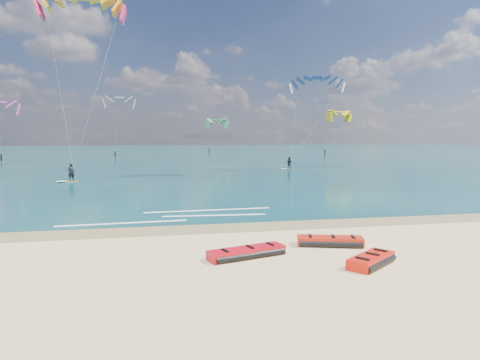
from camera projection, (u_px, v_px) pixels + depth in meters
name	position (u px, v px, depth m)	size (l,w,h in m)	color
ground	(161.00, 171.00, 57.27)	(320.00, 320.00, 0.00)	tan
wet_sand_strip	(172.00, 230.00, 21.17)	(320.00, 2.40, 0.01)	brown
sea	(158.00, 153.00, 119.70)	(320.00, 200.00, 0.04)	#0A3337
packed_kite_left	(247.00, 257.00, 16.44)	(3.30, 1.17, 0.43)	#B60915
packed_kite_mid	(330.00, 246.00, 18.17)	(2.97, 1.23, 0.45)	red
packed_kite_right	(371.00, 265.00, 15.39)	(2.48, 1.21, 0.44)	red
kitesurfer_main	(76.00, 83.00, 40.07)	(8.85, 6.67, 18.39)	yellow
kitesurfer_far	(304.00, 116.00, 57.72)	(9.06, 5.56, 13.78)	#CECE1E
shoreline_foam	(185.00, 216.00, 24.81)	(12.30, 3.66, 0.01)	white
distant_kites	(122.00, 132.00, 92.00)	(88.22, 33.65, 13.39)	teal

